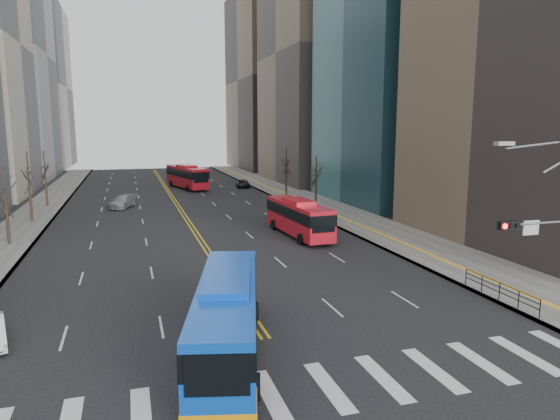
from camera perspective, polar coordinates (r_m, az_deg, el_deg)
name	(u,v)px	position (r m, az deg, el deg)	size (l,w,h in m)	color
ground	(300,391)	(20.41, 2.34, -19.98)	(220.00, 220.00, 0.00)	black
sidewalk_right	(313,203)	(66.81, 3.76, 0.85)	(7.00, 130.00, 0.15)	slate
sidewalk_left	(34,216)	(63.45, -26.33, -0.57)	(5.00, 130.00, 0.15)	slate
crosswalk	(300,391)	(20.41, 2.34, -19.96)	(26.70, 4.00, 0.01)	silver
centerline	(173,198)	(72.70, -12.13, 1.31)	(0.55, 100.00, 0.01)	gold
office_towers	(161,39)	(86.61, -13.44, 18.43)	(83.00, 134.00, 58.00)	gray
signal_mast	(555,235)	(27.69, 28.89, -2.51)	(5.37, 0.37, 9.39)	slate
pedestrian_railing	(500,288)	(31.82, 23.80, -8.20)	(0.06, 6.06, 1.02)	black
street_trees	(115,180)	(51.59, -18.30, 3.23)	(35.20, 47.20, 7.60)	#2F241D
blue_bus	(227,314)	(22.66, -6.04, -11.79)	(5.43, 12.33, 3.51)	blue
red_bus_near	(299,216)	(46.37, 2.14, -0.64)	(3.25, 10.95, 3.44)	red
red_bus_far	(187,175)	(84.18, -10.60, 3.91)	(5.76, 12.65, 3.88)	red
car_dark_mid	(284,203)	(62.38, 0.42, 0.78)	(1.49, 3.70, 1.26)	black
car_silver	(123,202)	(65.80, -17.53, 0.90)	(2.13, 5.23, 1.52)	gray
car_dark_far	(243,184)	(84.48, -4.27, 3.03)	(2.12, 4.60, 1.28)	black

